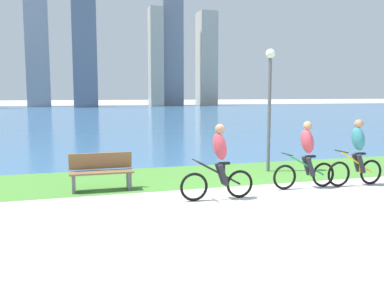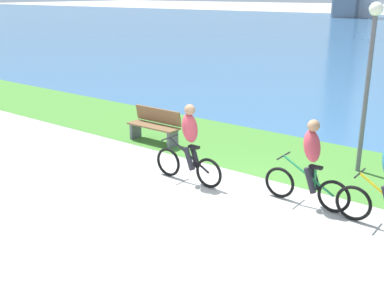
% 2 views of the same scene
% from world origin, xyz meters
% --- Properties ---
extents(ground_plane, '(300.00, 300.00, 0.00)m').
position_xyz_m(ground_plane, '(0.00, 0.00, 0.00)').
color(ground_plane, '#B2AFA8').
extents(grass_strip_bayside, '(120.00, 3.23, 0.01)m').
position_xyz_m(grass_strip_bayside, '(0.00, 3.32, 0.00)').
color(grass_strip_bayside, '#478433').
rests_on(grass_strip_bayside, ground).
extents(bay_water_surface, '(300.00, 73.97, 0.00)m').
position_xyz_m(bay_water_surface, '(0.00, 41.92, 0.00)').
color(bay_water_surface, '#386693').
rests_on(bay_water_surface, ground).
extents(cyclist_lead, '(1.69, 0.52, 1.67)m').
position_xyz_m(cyclist_lead, '(-1.13, 0.59, 0.83)').
color(cyclist_lead, black).
rests_on(cyclist_lead, ground).
extents(cyclist_trailing, '(1.69, 0.52, 1.65)m').
position_xyz_m(cyclist_trailing, '(1.31, 1.03, 0.83)').
color(cyclist_trailing, black).
rests_on(cyclist_trailing, ground).
extents(cyclist_distant_rear, '(1.60, 0.52, 1.68)m').
position_xyz_m(cyclist_distant_rear, '(2.70, 0.94, 0.84)').
color(cyclist_distant_rear, black).
rests_on(cyclist_distant_rear, ground).
extents(bench_near_path, '(1.50, 0.47, 0.90)m').
position_xyz_m(bench_near_path, '(-3.53, 2.23, 0.45)').
color(bench_near_path, brown).
rests_on(bench_near_path, ground).
extents(lamppost_tall, '(0.28, 0.28, 3.61)m').
position_xyz_m(lamppost_tall, '(1.47, 3.36, 2.39)').
color(lamppost_tall, '#595960').
rests_on(lamppost_tall, ground).
extents(city_skyline_far_shore, '(49.72, 11.86, 24.58)m').
position_xyz_m(city_skyline_far_shore, '(0.44, 70.57, 10.03)').
color(city_skyline_far_shore, '#8C939E').
rests_on(city_skyline_far_shore, ground).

